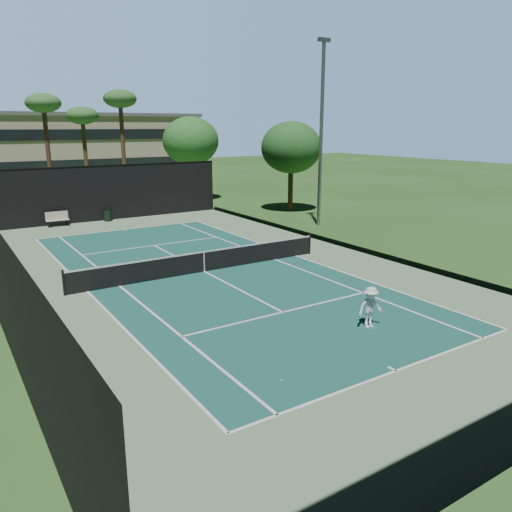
{
  "coord_description": "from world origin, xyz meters",
  "views": [
    {
      "loc": [
        -10.3,
        -20.53,
        6.74
      ],
      "look_at": [
        1.0,
        -3.0,
        1.3
      ],
      "focal_mm": 35.0,
      "sensor_mm": 36.0,
      "label": 1
    }
  ],
  "objects_px": {
    "tennis_net": "(204,261)",
    "trash_bin": "(108,215)",
    "tennis_ball_b": "(130,270)",
    "tennis_ball_d": "(133,264)",
    "player": "(370,307)",
    "tennis_ball_a": "(282,380)",
    "tennis_ball_c": "(178,264)",
    "park_bench": "(57,219)"
  },
  "relations": [
    {
      "from": "tennis_net",
      "to": "trash_bin",
      "type": "distance_m",
      "value": 15.52
    },
    {
      "from": "tennis_ball_b",
      "to": "tennis_ball_d",
      "type": "relative_size",
      "value": 1.02
    },
    {
      "from": "player",
      "to": "tennis_ball_b",
      "type": "xyz_separation_m",
      "value": [
        -4.67,
        11.2,
        -0.69
      ]
    },
    {
      "from": "tennis_ball_a",
      "to": "tennis_ball_b",
      "type": "height_order",
      "value": "tennis_ball_a"
    },
    {
      "from": "tennis_ball_d",
      "to": "tennis_ball_b",
      "type": "bearing_deg",
      "value": -117.14
    },
    {
      "from": "tennis_ball_b",
      "to": "tennis_ball_c",
      "type": "relative_size",
      "value": 1.13
    },
    {
      "from": "tennis_net",
      "to": "tennis_ball_b",
      "type": "relative_size",
      "value": 190.09
    },
    {
      "from": "tennis_net",
      "to": "tennis_ball_a",
      "type": "xyz_separation_m",
      "value": [
        -3.06,
        -10.59,
        -0.52
      ]
    },
    {
      "from": "tennis_ball_b",
      "to": "park_bench",
      "type": "xyz_separation_m",
      "value": [
        -0.49,
        13.44,
        0.51
      ]
    },
    {
      "from": "tennis_ball_c",
      "to": "tennis_ball_d",
      "type": "height_order",
      "value": "tennis_ball_d"
    },
    {
      "from": "player",
      "to": "tennis_ball_a",
      "type": "height_order",
      "value": "player"
    },
    {
      "from": "tennis_net",
      "to": "tennis_ball_a",
      "type": "relative_size",
      "value": 183.45
    },
    {
      "from": "tennis_ball_c",
      "to": "park_bench",
      "type": "distance_m",
      "value": 14.03
    },
    {
      "from": "tennis_ball_c",
      "to": "park_bench",
      "type": "height_order",
      "value": "park_bench"
    },
    {
      "from": "tennis_net",
      "to": "tennis_ball_b",
      "type": "bearing_deg",
      "value": 144.84
    },
    {
      "from": "tennis_ball_d",
      "to": "trash_bin",
      "type": "relative_size",
      "value": 0.07
    },
    {
      "from": "tennis_ball_d",
      "to": "trash_bin",
      "type": "bearing_deg",
      "value": 78.8
    },
    {
      "from": "tennis_ball_b",
      "to": "park_bench",
      "type": "bearing_deg",
      "value": 92.09
    },
    {
      "from": "tennis_ball_a",
      "to": "tennis_ball_c",
      "type": "relative_size",
      "value": 1.17
    },
    {
      "from": "park_bench",
      "to": "tennis_ball_b",
      "type": "bearing_deg",
      "value": -87.91
    },
    {
      "from": "tennis_ball_d",
      "to": "player",
      "type": "bearing_deg",
      "value": -71.47
    },
    {
      "from": "trash_bin",
      "to": "tennis_ball_b",
      "type": "bearing_deg",
      "value": -102.59
    },
    {
      "from": "tennis_ball_b",
      "to": "tennis_ball_a",
      "type": "bearing_deg",
      "value": -90.5
    },
    {
      "from": "tennis_ball_b",
      "to": "tennis_ball_c",
      "type": "distance_m",
      "value": 2.43
    },
    {
      "from": "tennis_ball_a",
      "to": "trash_bin",
      "type": "relative_size",
      "value": 0.07
    },
    {
      "from": "trash_bin",
      "to": "park_bench",
      "type": "bearing_deg",
      "value": -179.92
    },
    {
      "from": "tennis_ball_d",
      "to": "trash_bin",
      "type": "height_order",
      "value": "trash_bin"
    },
    {
      "from": "tennis_net",
      "to": "tennis_ball_d",
      "type": "relative_size",
      "value": 194.0
    },
    {
      "from": "tennis_net",
      "to": "tennis_ball_b",
      "type": "xyz_separation_m",
      "value": [
        -2.95,
        2.08,
        -0.52
      ]
    },
    {
      "from": "tennis_ball_a",
      "to": "park_bench",
      "type": "bearing_deg",
      "value": 90.83
    },
    {
      "from": "tennis_ball_a",
      "to": "tennis_ball_d",
      "type": "xyz_separation_m",
      "value": [
        0.67,
        13.75,
        -0.0
      ]
    },
    {
      "from": "player",
      "to": "tennis_ball_d",
      "type": "distance_m",
      "value": 12.97
    },
    {
      "from": "player",
      "to": "tennis_net",
      "type": "bearing_deg",
      "value": 109.86
    },
    {
      "from": "tennis_ball_d",
      "to": "park_bench",
      "type": "height_order",
      "value": "park_bench"
    },
    {
      "from": "tennis_ball_d",
      "to": "tennis_ball_c",
      "type": "bearing_deg",
      "value": -36.21
    },
    {
      "from": "tennis_ball_a",
      "to": "tennis_ball_b",
      "type": "relative_size",
      "value": 1.04
    },
    {
      "from": "tennis_ball_b",
      "to": "player",
      "type": "bearing_deg",
      "value": -67.35
    },
    {
      "from": "tennis_net",
      "to": "park_bench",
      "type": "xyz_separation_m",
      "value": [
        -3.44,
        15.52,
        -0.01
      ]
    },
    {
      "from": "tennis_ball_a",
      "to": "tennis_ball_c",
      "type": "bearing_deg",
      "value": 78.5
    },
    {
      "from": "park_bench",
      "to": "tennis_ball_a",
      "type": "bearing_deg",
      "value": -89.17
    },
    {
      "from": "player",
      "to": "tennis_ball_c",
      "type": "height_order",
      "value": "player"
    },
    {
      "from": "tennis_ball_a",
      "to": "trash_bin",
      "type": "xyz_separation_m",
      "value": [
        3.11,
        26.11,
        0.44
      ]
    }
  ]
}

